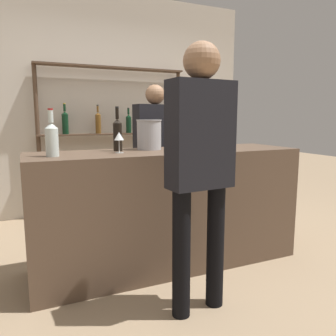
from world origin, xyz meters
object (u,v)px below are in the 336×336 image
Objects in this scene: wine_glass at (119,137)px; customer_center at (200,158)px; counter_bottle_0 at (52,138)px; counter_bottle_1 at (118,134)px; counter_bottle_2 at (210,135)px; ice_bucket at (149,135)px; server_behind_counter at (155,147)px.

customer_center reaches higher than wine_glass.
counter_bottle_1 is (0.51, 0.19, 0.01)m from counter_bottle_0.
counter_bottle_2 reaches higher than ice_bucket.
customer_center is at bearing -70.96° from counter_bottle_1.
customer_center reaches higher than counter_bottle_0.
customer_center is (0.32, -0.68, -0.10)m from wine_glass.
counter_bottle_0 is at bearing -175.36° from wine_glass.
counter_bottle_1 reaches higher than wine_glass.
counter_bottle_0 is 0.54m from counter_bottle_1.
counter_bottle_1 reaches higher than ice_bucket.
counter_bottle_0 is at bearing -165.40° from ice_bucket.
counter_bottle_2 is 0.99m from server_behind_counter.
server_behind_counter is at bearing -16.85° from customer_center.
counter_bottle_0 reaches higher than ice_bucket.
counter_bottle_0 reaches higher than wine_glass.
server_behind_counter is (-0.10, 0.97, -0.17)m from counter_bottle_2.
customer_center reaches higher than counter_bottle_1.
ice_bucket is 0.15× the size of customer_center.
ice_bucket is at bearing 3.14° from counter_bottle_1.
wine_glass is 0.34m from ice_bucket.
counter_bottle_0 is 0.81m from ice_bucket.
counter_bottle_0 is 1.22m from counter_bottle_2.
counter_bottle_2 is 0.74m from wine_glass.
counter_bottle_2 reaches higher than wine_glass.
counter_bottle_2 is at bearing 1.19° from server_behind_counter.
counter_bottle_2 is (1.22, -0.04, -0.00)m from counter_bottle_0.
server_behind_counter reaches higher than wine_glass.
counter_bottle_0 is at bearing -159.67° from counter_bottle_1.
customer_center is at bearing -89.07° from ice_bucket.
server_behind_counter is at bearing 95.64° from counter_bottle_2.
counter_bottle_0 is at bearing -54.94° from server_behind_counter.
wine_glass is 0.64× the size of ice_bucket.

